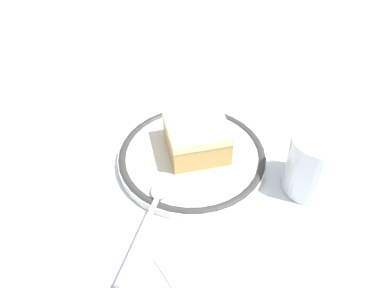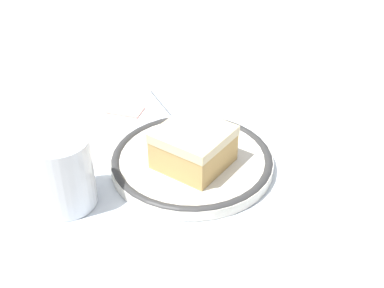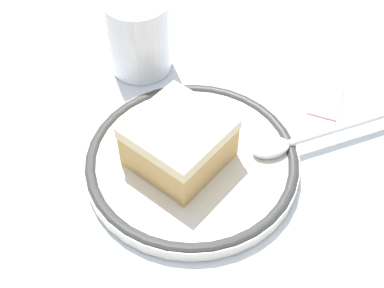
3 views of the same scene
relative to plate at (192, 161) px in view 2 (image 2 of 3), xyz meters
The scene contains 7 objects.
ground_plane 0.03m from the plate, 48.23° to the left, with size 2.40×2.40×0.00m, color #B7B2A8.
placemat 0.03m from the plate, 48.23° to the left, with size 0.55×0.32×0.00m, color silver.
plate is the anchor object (origin of this frame).
cake_slice 0.03m from the plate, 73.40° to the right, with size 0.10×0.10×0.05m.
spoon 0.10m from the plate, 112.51° to the left, with size 0.09×0.13×0.01m.
cup 0.16m from the plate, 146.54° to the right, with size 0.07×0.07×0.08m.
sugar_packet 0.16m from the plate, 134.08° to the left, with size 0.05×0.03×0.01m, color #E5998C.
Camera 2 is at (0.05, -0.51, 0.37)m, focal length 46.92 mm.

